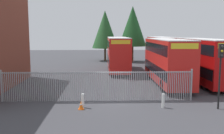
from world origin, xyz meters
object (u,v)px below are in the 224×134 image
object	(u,v)px
double_decker_bus_near_gate	(204,59)
bollard_near_left	(83,101)
traffic_light_kerbside	(220,64)
traffic_cone_by_gate	(81,105)
double_decker_bus_behind_fence_right	(118,53)
bollard_center_front	(163,101)
double_decker_bus_behind_fence_left	(167,60)
double_decker_bus_far_back	(162,51)

from	to	relation	value
double_decker_bus_near_gate	bollard_near_left	size ratio (longest dim) A/B	11.38
bollard_near_left	traffic_light_kerbside	distance (m)	9.34
traffic_cone_by_gate	double_decker_bus_behind_fence_right	bearing A→B (deg)	78.83
traffic_cone_by_gate	traffic_light_kerbside	xyz separation A→B (m)	(9.06, -0.22, 2.70)
double_decker_bus_behind_fence_right	traffic_cone_by_gate	distance (m)	17.69
double_decker_bus_behind_fence_right	traffic_cone_by_gate	xyz separation A→B (m)	(-3.40, -17.23, -2.13)
bollard_near_left	double_decker_bus_near_gate	bearing A→B (deg)	36.08
bollard_center_front	traffic_light_kerbside	xyz separation A→B (m)	(3.57, -0.43, 2.51)
double_decker_bus_near_gate	bollard_near_left	xyz separation A→B (m)	(-11.38, -8.29, -1.95)
double_decker_bus_near_gate	traffic_cone_by_gate	bearing A→B (deg)	-142.78
double_decker_bus_near_gate	bollard_near_left	bearing A→B (deg)	-143.92
double_decker_bus_behind_fence_left	double_decker_bus_behind_fence_right	xyz separation A→B (m)	(-4.27, 8.89, 0.00)
traffic_cone_by_gate	traffic_light_kerbside	bearing A→B (deg)	-1.39
bollard_center_front	traffic_cone_by_gate	distance (m)	5.49
double_decker_bus_behind_fence_left	bollard_near_left	world-z (taller)	double_decker_bus_behind_fence_left
bollard_near_left	double_decker_bus_far_back	bearing A→B (deg)	63.81
double_decker_bus_near_gate	traffic_light_kerbside	xyz separation A→B (m)	(-2.40, -8.92, 0.56)
double_decker_bus_far_back	traffic_cone_by_gate	size ratio (longest dim) A/B	18.32
bollard_center_front	traffic_light_kerbside	size ratio (longest dim) A/B	0.22
double_decker_bus_near_gate	bollard_near_left	world-z (taller)	double_decker_bus_near_gate
bollard_center_front	traffic_light_kerbside	distance (m)	4.39
traffic_light_kerbside	double_decker_bus_near_gate	bearing A→B (deg)	74.92
double_decker_bus_far_back	traffic_cone_by_gate	xyz separation A→B (m)	(-9.94, -20.45, -2.13)
double_decker_bus_far_back	bollard_near_left	bearing A→B (deg)	-116.19
bollard_near_left	traffic_light_kerbside	size ratio (longest dim) A/B	0.22
bollard_center_front	traffic_cone_by_gate	size ratio (longest dim) A/B	1.61
bollard_center_front	traffic_cone_by_gate	world-z (taller)	bollard_center_front
double_decker_bus_near_gate	double_decker_bus_behind_fence_left	xyz separation A→B (m)	(-3.79, -0.37, 0.00)
double_decker_bus_far_back	traffic_cone_by_gate	bearing A→B (deg)	-115.92
double_decker_bus_far_back	traffic_cone_by_gate	distance (m)	22.84
bollard_center_front	traffic_light_kerbside	bearing A→B (deg)	-6.84
double_decker_bus_behind_fence_left	traffic_light_kerbside	xyz separation A→B (m)	(1.38, -8.56, 0.56)
double_decker_bus_behind_fence_right	traffic_cone_by_gate	bearing A→B (deg)	-101.17
double_decker_bus_far_back	double_decker_bus_behind_fence_right	bearing A→B (deg)	-153.74
traffic_light_kerbside	traffic_cone_by_gate	bearing A→B (deg)	178.61
double_decker_bus_near_gate	traffic_light_kerbside	distance (m)	9.26
bollard_center_front	traffic_cone_by_gate	bearing A→B (deg)	-177.81
double_decker_bus_behind_fence_left	double_decker_bus_near_gate	bearing A→B (deg)	5.54
double_decker_bus_behind_fence_right	bollard_near_left	world-z (taller)	double_decker_bus_behind_fence_right
double_decker_bus_behind_fence_left	bollard_near_left	distance (m)	11.15
double_decker_bus_behind_fence_right	bollard_near_left	size ratio (longest dim) A/B	11.38
double_decker_bus_behind_fence_right	double_decker_bus_behind_fence_left	bearing A→B (deg)	-64.34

